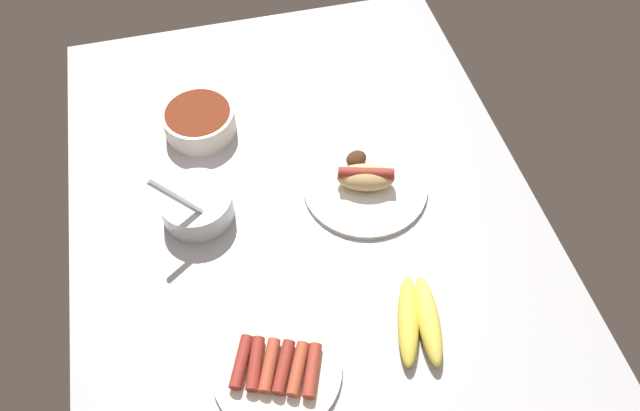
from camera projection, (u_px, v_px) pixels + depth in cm
name	position (u px, v px, depth cm)	size (l,w,h in cm)	color
ground_plane	(305.00, 213.00, 119.06)	(120.00, 90.00, 3.00)	#B2B2B7
plate_hotdog_assembled	(365.00, 181.00, 119.63)	(25.05, 25.05, 5.61)	white
bowl_coleslaw	(197.00, 205.00, 114.43)	(13.83, 13.88, 15.33)	silver
banana_bunch	(419.00, 320.00, 102.29)	(17.77, 10.79, 3.82)	gold
bowl_chili	(199.00, 120.00, 127.28)	(15.20, 15.20, 5.45)	white
plate_sausages	(277.00, 368.00, 98.26)	(21.44, 21.44, 3.12)	white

